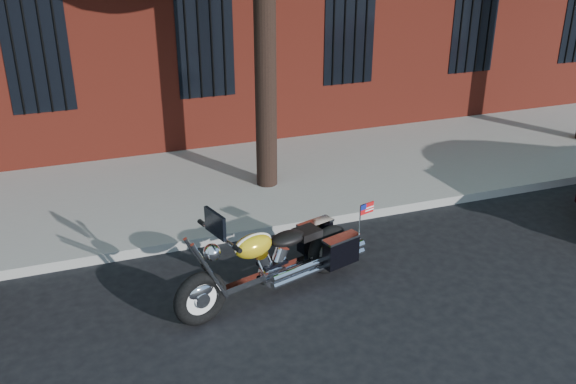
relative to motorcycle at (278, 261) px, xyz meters
name	(u,v)px	position (x,y,z in m)	size (l,w,h in m)	color
ground	(299,278)	(0.37, 0.24, -0.48)	(120.00, 120.00, 0.00)	black
curb	(267,229)	(0.37, 1.62, -0.41)	(40.00, 0.16, 0.15)	gray
sidewalk	(234,184)	(0.37, 3.50, -0.41)	(40.00, 3.60, 0.15)	gray
motorcycle	(278,261)	(0.00, 0.00, 0.00)	(2.82, 1.29, 1.42)	black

